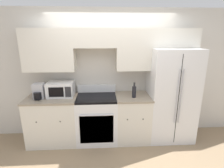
# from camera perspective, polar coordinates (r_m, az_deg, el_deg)

# --- Properties ---
(ground_plane) EXTENTS (12.00, 12.00, 0.00)m
(ground_plane) POSITION_cam_1_polar(r_m,az_deg,el_deg) (3.58, 0.31, -20.05)
(ground_plane) COLOR #937A5B
(wall_back) EXTENTS (8.00, 0.39, 2.60)m
(wall_back) POSITION_cam_1_polar(r_m,az_deg,el_deg) (3.54, 0.01, 6.15)
(wall_back) COLOR beige
(wall_back) RESTS_ON ground_plane
(lower_cabinets_left) EXTENTS (0.97, 0.64, 0.94)m
(lower_cabinets_left) POSITION_cam_1_polar(r_m,az_deg,el_deg) (3.72, -18.59, -10.98)
(lower_cabinets_left) COLOR silver
(lower_cabinets_left) RESTS_ON ground_plane
(lower_cabinets_right) EXTENTS (0.68, 0.64, 0.94)m
(lower_cabinets_right) POSITION_cam_1_polar(r_m,az_deg,el_deg) (3.64, 6.63, -10.81)
(lower_cabinets_right) COLOR silver
(lower_cabinets_right) RESTS_ON ground_plane
(oven_range) EXTENTS (0.78, 0.65, 1.10)m
(oven_range) POSITION_cam_1_polar(r_m,az_deg,el_deg) (3.59, -4.94, -11.09)
(oven_range) COLOR white
(oven_range) RESTS_ON ground_plane
(refrigerator) EXTENTS (0.90, 0.72, 1.85)m
(refrigerator) POSITION_cam_1_polar(r_m,az_deg,el_deg) (3.71, 18.67, -3.43)
(refrigerator) COLOR white
(refrigerator) RESTS_ON ground_plane
(microwave) EXTENTS (0.49, 0.38, 0.28)m
(microwave) POSITION_cam_1_polar(r_m,az_deg,el_deg) (3.54, -16.36, -1.58)
(microwave) COLOR white
(microwave) RESTS_ON lower_cabinets_left
(bottle) EXTENTS (0.08, 0.08, 0.30)m
(bottle) POSITION_cam_1_polar(r_m,az_deg,el_deg) (3.35, 7.22, -2.45)
(bottle) COLOR black
(bottle) RESTS_ON lower_cabinets_right
(coffee_maker) EXTENTS (0.20, 0.28, 0.28)m
(coffee_maker) POSITION_cam_1_polar(r_m,az_deg,el_deg) (3.56, -22.73, -2.28)
(coffee_maker) COLOR #B7B7BC
(coffee_maker) RESTS_ON lower_cabinets_left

